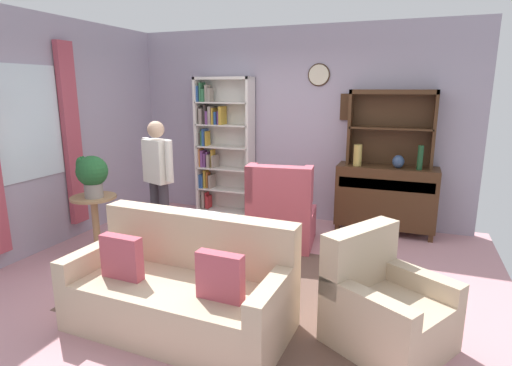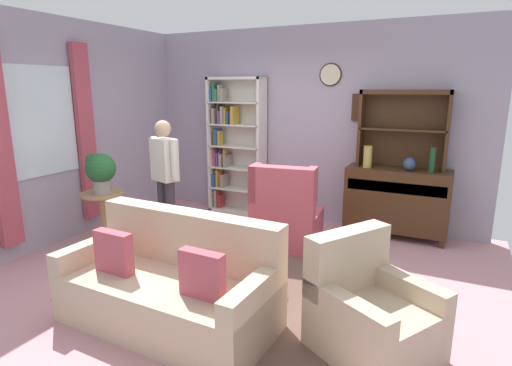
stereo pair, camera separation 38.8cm
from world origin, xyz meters
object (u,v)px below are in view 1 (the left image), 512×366
at_px(sideboard, 386,196).
at_px(armchair_floral, 385,309).
at_px(wingback_chair, 281,216).
at_px(vase_round, 398,162).
at_px(book_stack, 228,246).
at_px(vase_tall, 358,155).
at_px(potted_plant_large, 91,173).
at_px(coffee_table, 231,256).
at_px(bottle_wine, 420,158).
at_px(plant_stand, 95,219).
at_px(potted_plant_small, 129,233).
at_px(sideboard_hutch, 392,117).
at_px(couch_floral, 182,290).
at_px(bookshelf, 221,145).
at_px(person_reading, 158,175).

xyz_separation_m(sideboard, armchair_floral, (0.18, -2.64, -0.22)).
bearing_deg(wingback_chair, vase_round, 34.62).
distance_m(vase_round, book_stack, 2.67).
xyz_separation_m(vase_tall, potted_plant_large, (-2.72, -1.96, -0.07)).
distance_m(vase_round, coffee_table, 2.69).
distance_m(armchair_floral, wingback_chair, 2.16).
bearing_deg(potted_plant_large, book_stack, -6.24).
distance_m(bottle_wine, wingback_chair, 1.92).
height_order(bottle_wine, coffee_table, bottle_wine).
bearing_deg(sideboard, plant_stand, -147.61).
distance_m(potted_plant_large, potted_plant_small, 0.92).
height_order(plant_stand, potted_plant_large, potted_plant_large).
bearing_deg(sideboard_hutch, vase_tall, -154.11).
height_order(vase_tall, book_stack, vase_tall).
bearing_deg(wingback_chair, couch_floral, -96.34).
bearing_deg(couch_floral, vase_round, 62.31).
distance_m(bottle_wine, couch_floral, 3.48).
bearing_deg(vase_tall, coffee_table, -111.97).
bearing_deg(plant_stand, vase_round, 30.50).
bearing_deg(potted_plant_small, coffee_table, -19.86).
relative_size(sideboard_hutch, coffee_table, 1.38).
relative_size(armchair_floral, wingback_chair, 1.00).
bearing_deg(armchair_floral, sideboard, 93.99).
distance_m(bookshelf, plant_stand, 2.27).
bearing_deg(book_stack, potted_plant_small, 160.65).
distance_m(bookshelf, armchair_floral, 3.91).
xyz_separation_m(bookshelf, wingback_chair, (1.33, -1.05, -0.69)).
bearing_deg(plant_stand, wingback_chair, 27.57).
distance_m(bottle_wine, potted_plant_small, 3.81).
relative_size(plant_stand, potted_plant_large, 1.46).
distance_m(sideboard_hutch, wingback_chair, 1.98).
distance_m(vase_round, potted_plant_large, 3.79).
bearing_deg(sideboard, vase_tall, -168.37).
bearing_deg(bottle_wine, vase_tall, 179.34).
bearing_deg(vase_tall, couch_floral, -109.16).
distance_m(potted_plant_large, book_stack, 1.88).
xyz_separation_m(vase_tall, potted_plant_small, (-2.57, -1.57, -0.89)).
distance_m(armchair_floral, book_stack, 1.57).
relative_size(vase_tall, person_reading, 0.18).
distance_m(potted_plant_large, coffee_table, 1.96).
bearing_deg(potted_plant_large, sideboard_hutch, 34.58).
bearing_deg(potted_plant_small, bookshelf, 75.15).
distance_m(couch_floral, plant_stand, 2.01).
bearing_deg(plant_stand, couch_floral, -29.10).
height_order(sideboard_hutch, potted_plant_large, sideboard_hutch).
height_order(sideboard_hutch, vase_round, sideboard_hutch).
xyz_separation_m(vase_tall, coffee_table, (-0.88, -2.18, -0.71)).
xyz_separation_m(wingback_chair, person_reading, (-1.40, -0.55, 0.52)).
bearing_deg(book_stack, person_reading, 150.20).
relative_size(vase_round, wingback_chair, 0.16).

